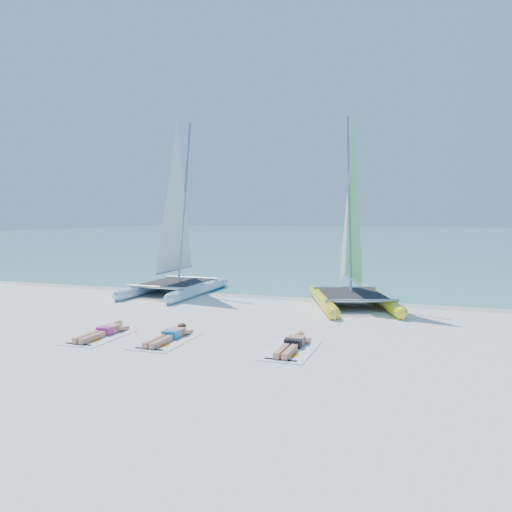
% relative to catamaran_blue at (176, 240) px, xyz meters
% --- Properties ---
extents(ground, '(140.00, 140.00, 0.00)m').
position_rel_catamaran_blue_xyz_m(ground, '(3.57, -5.00, -2.04)').
color(ground, white).
rests_on(ground, ground).
extents(sea, '(140.00, 115.00, 0.01)m').
position_rel_catamaran_blue_xyz_m(sea, '(3.57, 58.00, -2.04)').
color(sea, '#67A9AC').
rests_on(sea, ground).
extents(wet_sand_strip, '(140.00, 1.40, 0.01)m').
position_rel_catamaran_blue_xyz_m(wet_sand_strip, '(3.57, 0.50, -2.04)').
color(wet_sand_strip, '#BABCB3').
rests_on(wet_sand_strip, ground).
extents(catamaran_blue, '(2.45, 5.04, 6.85)m').
position_rel_catamaran_blue_xyz_m(catamaran_blue, '(0.00, 0.00, 0.00)').
color(catamaran_blue, '#B5DCEE').
rests_on(catamaran_blue, ground).
extents(catamaran_yellow, '(3.81, 5.33, 6.60)m').
position_rel_catamaran_blue_xyz_m(catamaran_yellow, '(6.59, -0.10, 0.04)').
color(catamaran_yellow, '#F8F51A').
rests_on(catamaran_yellow, ground).
extents(towel_a, '(1.00, 1.85, 0.02)m').
position_rel_catamaran_blue_xyz_m(towel_a, '(1.54, -6.84, -2.03)').
color(towel_a, white).
rests_on(towel_a, ground).
extents(sunbather_a, '(0.37, 1.73, 0.26)m').
position_rel_catamaran_blue_xyz_m(sunbather_a, '(1.54, -6.65, -1.93)').
color(sunbather_a, tan).
rests_on(sunbather_a, towel_a).
extents(towel_b, '(1.00, 1.85, 0.02)m').
position_rel_catamaran_blue_xyz_m(towel_b, '(3.28, -6.67, -2.03)').
color(towel_b, white).
rests_on(towel_b, ground).
extents(sunbather_b, '(0.37, 1.73, 0.26)m').
position_rel_catamaran_blue_xyz_m(sunbather_b, '(3.28, -6.48, -1.93)').
color(sunbather_b, tan).
rests_on(sunbather_b, towel_b).
extents(towel_c, '(1.00, 1.85, 0.02)m').
position_rel_catamaran_blue_xyz_m(towel_c, '(6.27, -6.50, -2.03)').
color(towel_c, white).
rests_on(towel_c, ground).
extents(sunbather_c, '(0.37, 1.73, 0.26)m').
position_rel_catamaran_blue_xyz_m(sunbather_c, '(6.27, -6.31, -1.93)').
color(sunbather_c, tan).
rests_on(sunbather_c, towel_c).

